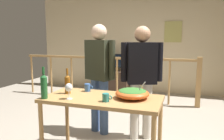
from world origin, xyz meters
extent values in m
plane|color=#9E9384|center=(0.00, 0.00, 0.00)|extent=(8.20, 8.20, 0.00)
cube|color=beige|center=(0.00, 2.95, 1.28)|extent=(6.31, 0.10, 2.56)
cube|color=tan|center=(0.58, 2.89, 1.58)|extent=(0.42, 0.03, 0.52)
cylinder|color=#B2844C|center=(-2.90, 1.83, 0.47)|extent=(0.04, 0.04, 0.95)
cylinder|color=#B2844C|center=(-2.32, 1.83, 0.47)|extent=(0.04, 0.04, 0.95)
cylinder|color=#B2844C|center=(-1.74, 1.83, 0.47)|extent=(0.04, 0.04, 0.95)
cylinder|color=#B2844C|center=(-1.15, 1.83, 0.47)|extent=(0.04, 0.04, 0.95)
cylinder|color=#B2844C|center=(-0.57, 1.83, 0.47)|extent=(0.04, 0.04, 0.95)
cylinder|color=#B2844C|center=(0.02, 1.83, 0.47)|extent=(0.04, 0.04, 0.95)
cylinder|color=#B2844C|center=(0.60, 1.83, 0.47)|extent=(0.04, 0.04, 0.95)
cylinder|color=#B2844C|center=(1.19, 1.83, 0.47)|extent=(0.04, 0.04, 0.95)
cube|color=#B2844C|center=(-0.86, 1.83, 0.97)|extent=(4.17, 0.07, 0.05)
cube|color=#B2844C|center=(1.19, 1.83, 0.52)|extent=(0.10, 0.10, 1.05)
cube|color=#38281E|center=(-0.95, 2.60, 0.27)|extent=(0.90, 0.40, 0.55)
cube|color=black|center=(-0.95, 2.60, 0.56)|extent=(0.20, 0.12, 0.02)
cylinder|color=black|center=(-0.95, 2.60, 0.61)|extent=(0.03, 0.03, 0.08)
cube|color=black|center=(-0.95, 2.57, 0.83)|extent=(0.59, 0.06, 0.36)
cube|color=black|center=(-0.95, 2.54, 0.83)|extent=(0.54, 0.01, 0.33)
cube|color=#B2844C|center=(0.03, -0.68, 0.74)|extent=(1.35, 0.66, 0.04)
cylinder|color=#B2844C|center=(-0.61, -0.97, 0.36)|extent=(0.05, 0.05, 0.72)
cylinder|color=#B2844C|center=(-0.61, -0.39, 0.36)|extent=(0.05, 0.05, 0.72)
cylinder|color=#B2844C|center=(0.66, -0.39, 0.36)|extent=(0.05, 0.05, 0.72)
ellipsoid|color=#DB5B23|center=(0.36, -0.61, 0.81)|extent=(0.38, 0.38, 0.11)
ellipsoid|color=#38702D|center=(0.36, -0.61, 0.84)|extent=(0.32, 0.32, 0.05)
cylinder|color=silver|center=(0.44, -0.61, 0.86)|extent=(0.14, 0.01, 0.20)
cylinder|color=silver|center=(-0.29, -0.86, 0.76)|extent=(0.07, 0.07, 0.01)
cylinder|color=silver|center=(-0.29, -0.86, 0.81)|extent=(0.01, 0.01, 0.09)
ellipsoid|color=silver|center=(-0.29, -0.86, 0.89)|extent=(0.08, 0.08, 0.09)
cylinder|color=brown|center=(-0.43, -0.65, 0.86)|extent=(0.07, 0.07, 0.20)
cone|color=brown|center=(-0.43, -0.65, 0.98)|extent=(0.07, 0.07, 0.03)
cylinder|color=brown|center=(-0.43, -0.65, 1.03)|extent=(0.03, 0.03, 0.08)
cylinder|color=#1E5628|center=(-0.57, -0.93, 0.88)|extent=(0.07, 0.07, 0.24)
cone|color=#1E5628|center=(-0.57, -0.93, 1.02)|extent=(0.07, 0.07, 0.03)
cylinder|color=#1E5628|center=(-0.57, -0.93, 1.08)|extent=(0.03, 0.03, 0.08)
cylinder|color=teal|center=(0.13, -0.83, 0.80)|extent=(0.07, 0.07, 0.09)
torus|color=teal|center=(0.18, -0.83, 0.81)|extent=(0.05, 0.01, 0.05)
cylinder|color=#3866B2|center=(-0.25, -0.47, 0.81)|extent=(0.08, 0.08, 0.10)
torus|color=#3866B2|center=(-0.20, -0.47, 0.81)|extent=(0.05, 0.01, 0.05)
cylinder|color=#3D5684|center=(-0.20, 0.00, 0.41)|extent=(0.13, 0.13, 0.82)
cylinder|color=#3D5684|center=(-0.37, 0.07, 0.41)|extent=(0.13, 0.13, 0.82)
cube|color=#2D3323|center=(-0.29, 0.04, 1.11)|extent=(0.44, 0.34, 0.58)
cylinder|color=#2D3323|center=(-0.06, -0.05, 1.13)|extent=(0.09, 0.09, 0.55)
cylinder|color=#2D3323|center=(-0.52, 0.12, 1.13)|extent=(0.09, 0.09, 0.55)
sphere|color=beige|center=(-0.29, 0.04, 1.51)|extent=(0.23, 0.23, 0.23)
cylinder|color=beige|center=(0.43, 0.07, 0.40)|extent=(0.13, 0.13, 0.80)
cylinder|color=beige|center=(0.26, 0.00, 0.40)|extent=(0.13, 0.13, 0.80)
cube|color=black|center=(0.34, 0.04, 1.09)|extent=(0.45, 0.35, 0.57)
cylinder|color=black|center=(0.57, 0.12, 1.10)|extent=(0.09, 0.09, 0.54)
cylinder|color=black|center=(0.11, -0.05, 1.10)|extent=(0.09, 0.09, 0.54)
sphere|color=tan|center=(0.34, 0.04, 1.48)|extent=(0.22, 0.22, 0.22)
camera|label=1|loc=(0.92, -3.01, 1.44)|focal=35.92mm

